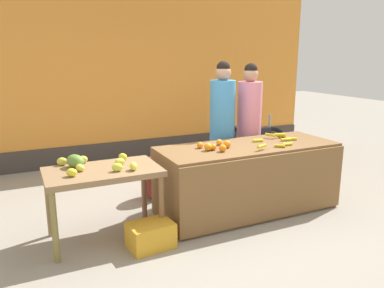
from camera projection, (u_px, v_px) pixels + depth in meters
name	position (u px, v px, depth m)	size (l,w,h in m)	color
ground_plane	(211.00, 216.00, 4.57)	(24.00, 24.00, 0.00)	gray
market_wall_back	(134.00, 65.00, 6.80)	(7.31, 0.23, 3.50)	orange
fruit_stall_counter	(248.00, 178.00, 4.67)	(2.21, 0.87, 0.83)	brown
side_table_wooden	(103.00, 178.00, 3.89)	(1.15, 0.69, 0.76)	olive
banana_bunch_pile	(278.00, 139.00, 4.77)	(0.81, 0.59, 0.07)	yellow
orange_pile	(216.00, 146.00, 4.37)	(0.38, 0.38, 0.09)	orange
mango_papaya_pile	(89.00, 163.00, 3.90)	(0.75, 0.60, 0.14)	#E3D64A
vendor_woman_blue_shirt	(222.00, 128.00, 5.16)	(0.34, 0.34, 1.82)	#33333D
vendor_woman_pink_shirt	(249.00, 127.00, 5.37)	(0.34, 0.34, 1.79)	#33333D
parked_motorcycle	(249.00, 142.00, 6.64)	(1.60, 0.18, 0.88)	black
produce_crate	(151.00, 235.00, 3.81)	(0.44, 0.32, 0.26)	gold
produce_sack	(152.00, 178.00, 5.08)	(0.36, 0.30, 0.59)	maroon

